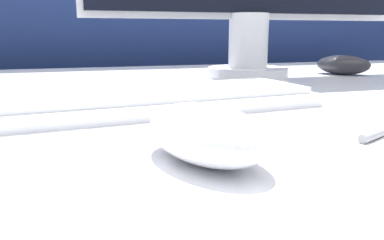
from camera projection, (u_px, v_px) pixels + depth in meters
The scene contains 4 objects.
partition_panel at pixel (133, 96), 1.18m from camera, with size 5.00×0.03×1.23m.
computer_mouse_near at pixel (205, 133), 0.26m from camera, with size 0.10×0.13×0.04m.
keyboard at pixel (150, 100), 0.45m from camera, with size 0.42×0.18×0.02m.
computer_mouse_far at pixel (343, 65), 0.82m from camera, with size 0.12×0.13×0.04m.
Camera 1 is at (-0.15, -0.49, 0.81)m, focal length 35.00 mm.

